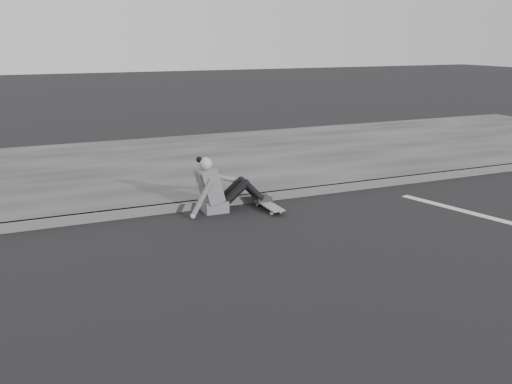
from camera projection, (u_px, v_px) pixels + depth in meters
ground at (299, 261)px, 6.80m from camera, size 80.00×80.00×0.00m
curb at (223, 202)px, 9.07m from camera, size 24.00×0.16×0.12m
sidewalk at (171, 164)px, 11.73m from camera, size 24.00×6.00×0.12m
skateboard at (269, 205)px, 8.83m from camera, size 0.20×0.78×0.09m
seated_woman at (218, 188)px, 8.69m from camera, size 1.38×0.46×0.88m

